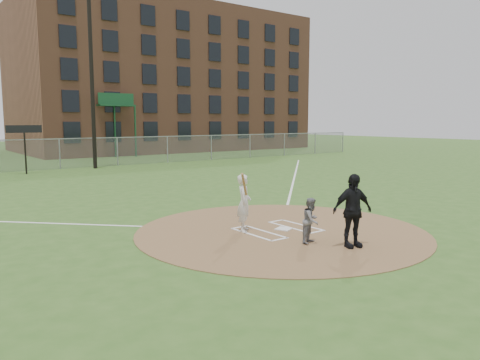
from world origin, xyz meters
TOP-DOWN VIEW (x-y plane):
  - ground at (0.00, 0.00)m, footprint 140.00×140.00m
  - dirt_circle at (0.00, 0.00)m, footprint 8.40×8.40m
  - home_plate at (0.16, 0.07)m, footprint 0.56×0.56m
  - foul_line_first at (9.00, 9.00)m, footprint 17.04×17.04m
  - catcher at (-0.29, -1.49)m, footprint 0.70×0.63m
  - umpire at (0.25, -2.38)m, footprint 1.18×0.75m
  - batters_boxes at (0.00, 0.15)m, footprint 2.08×1.88m
  - batter_at_plate at (-0.88, 0.62)m, footprint 0.89×0.98m
  - outfield_fence at (0.00, 22.00)m, footprint 56.08×0.08m
  - brick_warehouse at (16.00, 37.96)m, footprint 30.00×17.17m
  - light_pole at (2.00, 21.00)m, footprint 1.20×0.30m
  - scoreboard_sign at (-2.50, 20.20)m, footprint 2.00×0.10m

SIDE VIEW (x-z plane):
  - ground at x=0.00m, z-range 0.00..0.00m
  - foul_line_first at x=9.00m, z-range 0.00..0.01m
  - dirt_circle at x=0.00m, z-range 0.00..0.02m
  - batters_boxes at x=0.00m, z-range 0.02..0.03m
  - home_plate at x=0.16m, z-range 0.02..0.05m
  - catcher at x=-0.29m, z-range 0.02..1.21m
  - batter_at_plate at x=-0.88m, z-range -0.04..1.74m
  - umpire at x=0.25m, z-range 0.02..1.89m
  - outfield_fence at x=0.00m, z-range 0.00..2.03m
  - scoreboard_sign at x=-2.50m, z-range 0.92..3.85m
  - light_pole at x=2.00m, z-range 0.50..12.72m
  - brick_warehouse at x=16.00m, z-range 0.00..15.00m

